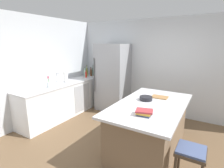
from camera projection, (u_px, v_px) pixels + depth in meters
ground_plane at (118, 152)px, 3.17m from camera, size 7.20×7.20×0.00m
wall_rear at (158, 67)px, 4.74m from camera, size 6.00×0.10×2.60m
wall_left at (28, 71)px, 4.10m from camera, size 0.10×6.00×2.60m
counter_run_left at (66, 99)px, 4.75m from camera, size 0.65×2.70×0.91m
kitchen_island at (150, 127)px, 3.12m from camera, size 1.10×1.94×0.92m
refrigerator at (113, 77)px, 5.07m from camera, size 0.86×0.77×1.93m
bar_stool at (190, 157)px, 2.20m from camera, size 0.36×0.36×0.65m
sink_faucet at (57, 78)px, 4.47m from camera, size 0.15×0.05×0.30m
flower_vase at (49, 84)px, 4.11m from camera, size 0.09×0.09×0.28m
paper_towel_roll at (66, 77)px, 4.67m from camera, size 0.14×0.14×0.31m
wine_bottle at (93, 71)px, 5.61m from camera, size 0.07×0.07×0.36m
syrup_bottle at (91, 72)px, 5.56m from camera, size 0.06×0.06×0.28m
olive_oil_bottle at (87, 72)px, 5.52m from camera, size 0.05×0.05×0.36m
gin_bottle at (85, 73)px, 5.43m from camera, size 0.08×0.08×0.30m
hot_sauce_bottle at (86, 75)px, 5.30m from camera, size 0.05×0.05×0.24m
cookbook_stack at (144, 112)px, 2.53m from camera, size 0.28×0.24×0.08m
mixing_bowl at (146, 98)px, 3.20m from camera, size 0.24×0.24×0.07m
cutting_board at (160, 97)px, 3.36m from camera, size 0.32×0.24×0.02m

